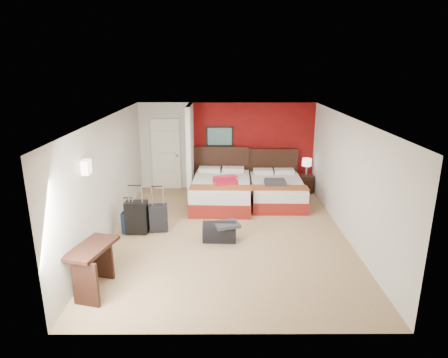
{
  "coord_description": "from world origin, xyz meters",
  "views": [
    {
      "loc": [
        -0.11,
        -7.7,
        3.55
      ],
      "look_at": [
        -0.09,
        0.8,
        1.0
      ],
      "focal_mm": 31.01,
      "sensor_mm": 36.0,
      "label": 1
    }
  ],
  "objects_px": {
    "bed_right": "(277,192)",
    "table_lamp": "(307,167)",
    "nightstand": "(305,183)",
    "suitcase_navy": "(130,224)",
    "duffel_bag": "(220,233)",
    "suitcase_black": "(137,218)",
    "desk": "(94,269)",
    "red_suitcase_open": "(225,180)",
    "suitcase_charcoal": "(159,219)",
    "bed_left": "(221,192)"
  },
  "relations": [
    {
      "from": "bed_right",
      "to": "duffel_bag",
      "type": "relative_size",
      "value": 2.83
    },
    {
      "from": "red_suitcase_open",
      "to": "desk",
      "type": "distance_m",
      "value": 4.5
    },
    {
      "from": "suitcase_navy",
      "to": "desk",
      "type": "height_order",
      "value": "desk"
    },
    {
      "from": "table_lamp",
      "to": "suitcase_navy",
      "type": "height_order",
      "value": "table_lamp"
    },
    {
      "from": "bed_right",
      "to": "suitcase_navy",
      "type": "distance_m",
      "value": 3.96
    },
    {
      "from": "duffel_bag",
      "to": "suitcase_navy",
      "type": "bearing_deg",
      "value": 172.71
    },
    {
      "from": "bed_right",
      "to": "suitcase_navy",
      "type": "bearing_deg",
      "value": -149.21
    },
    {
      "from": "nightstand",
      "to": "suitcase_charcoal",
      "type": "bearing_deg",
      "value": -146.99
    },
    {
      "from": "suitcase_black",
      "to": "table_lamp",
      "type": "bearing_deg",
      "value": 34.61
    },
    {
      "from": "bed_left",
      "to": "suitcase_navy",
      "type": "bearing_deg",
      "value": -134.56
    },
    {
      "from": "table_lamp",
      "to": "red_suitcase_open",
      "type": "bearing_deg",
      "value": -155.45
    },
    {
      "from": "suitcase_navy",
      "to": "duffel_bag",
      "type": "height_order",
      "value": "suitcase_navy"
    },
    {
      "from": "suitcase_black",
      "to": "suitcase_charcoal",
      "type": "distance_m",
      "value": 0.47
    },
    {
      "from": "red_suitcase_open",
      "to": "desk",
      "type": "relative_size",
      "value": 0.82
    },
    {
      "from": "bed_right",
      "to": "desk",
      "type": "bearing_deg",
      "value": -128.79
    },
    {
      "from": "table_lamp",
      "to": "suitcase_charcoal",
      "type": "xyz_separation_m",
      "value": [
        -3.77,
        -2.69,
        -0.46
      ]
    },
    {
      "from": "red_suitcase_open",
      "to": "suitcase_black",
      "type": "distance_m",
      "value": 2.62
    },
    {
      "from": "bed_left",
      "to": "desk",
      "type": "bearing_deg",
      "value": -114.15
    },
    {
      "from": "suitcase_charcoal",
      "to": "duffel_bag",
      "type": "relative_size",
      "value": 0.85
    },
    {
      "from": "suitcase_charcoal",
      "to": "suitcase_navy",
      "type": "height_order",
      "value": "suitcase_charcoal"
    },
    {
      "from": "suitcase_navy",
      "to": "duffel_bag",
      "type": "distance_m",
      "value": 1.98
    },
    {
      "from": "duffel_bag",
      "to": "suitcase_charcoal",
      "type": "bearing_deg",
      "value": 163.93
    },
    {
      "from": "suitcase_black",
      "to": "duffel_bag",
      "type": "xyz_separation_m",
      "value": [
        1.78,
        -0.34,
        -0.18
      ]
    },
    {
      "from": "bed_left",
      "to": "suitcase_charcoal",
      "type": "bearing_deg",
      "value": -125.74
    },
    {
      "from": "red_suitcase_open",
      "to": "bed_right",
      "type": "bearing_deg",
      "value": -7.53
    },
    {
      "from": "duffel_bag",
      "to": "desk",
      "type": "bearing_deg",
      "value": -134.08
    },
    {
      "from": "bed_left",
      "to": "suitcase_navy",
      "type": "height_order",
      "value": "bed_left"
    },
    {
      "from": "red_suitcase_open",
      "to": "duffel_bag",
      "type": "relative_size",
      "value": 1.15
    },
    {
      "from": "red_suitcase_open",
      "to": "suitcase_black",
      "type": "xyz_separation_m",
      "value": [
        -1.91,
        -1.75,
        -0.34
      ]
    },
    {
      "from": "bed_right",
      "to": "red_suitcase_open",
      "type": "distance_m",
      "value": 1.44
    },
    {
      "from": "table_lamp",
      "to": "desk",
      "type": "height_order",
      "value": "table_lamp"
    },
    {
      "from": "bed_right",
      "to": "suitcase_charcoal",
      "type": "xyz_separation_m",
      "value": [
        -2.83,
        -1.85,
        0.0
      ]
    },
    {
      "from": "nightstand",
      "to": "suitcase_navy",
      "type": "relative_size",
      "value": 1.16
    },
    {
      "from": "bed_right",
      "to": "table_lamp",
      "type": "bearing_deg",
      "value": 43.19
    },
    {
      "from": "nightstand",
      "to": "desk",
      "type": "height_order",
      "value": "desk"
    },
    {
      "from": "table_lamp",
      "to": "duffel_bag",
      "type": "height_order",
      "value": "table_lamp"
    },
    {
      "from": "nightstand",
      "to": "desk",
      "type": "distance_m",
      "value": 6.69
    },
    {
      "from": "nightstand",
      "to": "suitcase_navy",
      "type": "height_order",
      "value": "nightstand"
    },
    {
      "from": "suitcase_navy",
      "to": "desk",
      "type": "xyz_separation_m",
      "value": [
        -0.05,
        -2.21,
        0.17
      ]
    },
    {
      "from": "bed_left",
      "to": "suitcase_charcoal",
      "type": "distance_m",
      "value": 2.21
    },
    {
      "from": "suitcase_black",
      "to": "suitcase_navy",
      "type": "height_order",
      "value": "suitcase_black"
    },
    {
      "from": "suitcase_navy",
      "to": "bed_right",
      "type": "bearing_deg",
      "value": 32.0
    },
    {
      "from": "bed_left",
      "to": "desk",
      "type": "xyz_separation_m",
      "value": [
        -2.03,
        -4.06,
        0.08
      ]
    },
    {
      "from": "nightstand",
      "to": "duffel_bag",
      "type": "distance_m",
      "value": 3.98
    },
    {
      "from": "nightstand",
      "to": "red_suitcase_open",
      "type": "bearing_deg",
      "value": -157.94
    },
    {
      "from": "red_suitcase_open",
      "to": "suitcase_charcoal",
      "type": "height_order",
      "value": "red_suitcase_open"
    },
    {
      "from": "red_suitcase_open",
      "to": "table_lamp",
      "type": "xyz_separation_m",
      "value": [
        2.3,
        1.05,
        0.06
      ]
    },
    {
      "from": "red_suitcase_open",
      "to": "duffel_bag",
      "type": "bearing_deg",
      "value": -109.82
    },
    {
      "from": "bed_left",
      "to": "bed_right",
      "type": "distance_m",
      "value": 1.47
    },
    {
      "from": "bed_left",
      "to": "suitcase_black",
      "type": "distance_m",
      "value": 2.59
    }
  ]
}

